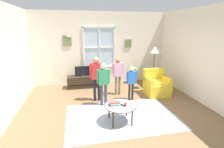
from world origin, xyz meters
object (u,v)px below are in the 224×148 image
coffee_table (120,106)px  potted_plant_by_window (133,74)px  television (82,71)px  person_red_shirt (96,74)px  cup (126,104)px  remote_near_books (123,105)px  floor_lamp (155,54)px  tv_stand (83,82)px  person_pink_shirt (118,72)px  person_blue_shirt (131,79)px  book_stack (114,103)px  armchair (157,85)px  person_green_shirt (103,79)px

coffee_table → potted_plant_by_window: bearing=65.6°
television → person_red_shirt: 1.44m
cup → remote_near_books: 0.07m
television → floor_lamp: size_ratio=0.36×
tv_stand → person_pink_shirt: size_ratio=0.90×
tv_stand → potted_plant_by_window: potted_plant_by_window is taller
person_pink_shirt → potted_plant_by_window: person_pink_shirt is taller
floor_lamp → potted_plant_by_window: bearing=120.6°
person_blue_shirt → floor_lamp: size_ratio=0.69×
coffee_table → person_blue_shirt: bearing=61.2°
tv_stand → book_stack: 2.83m
person_red_shirt → person_blue_shirt: bearing=-9.6°
coffee_table → remote_near_books: size_ratio=5.71×
book_stack → person_red_shirt: 1.45m
tv_stand → person_red_shirt: 1.56m
armchair → book_stack: 2.35m
person_pink_shirt → person_green_shirt: bearing=-129.4°
potted_plant_by_window → floor_lamp: 1.36m
television → floor_lamp: (2.57, -0.73, 0.68)m
book_stack → person_red_shirt: bearing=100.6°
floor_lamp → person_pink_shirt: bearing=-169.1°
television → cup: 2.99m
television → person_red_shirt: (0.37, -1.37, 0.23)m
armchair → person_pink_shirt: size_ratio=0.67×
coffee_table → person_pink_shirt: bearing=78.0°
cup → armchair: bearing=44.8°
coffee_table → remote_near_books: 0.07m
book_stack → person_blue_shirt: bearing=55.5°
person_red_shirt → tv_stand: bearing=105.1°
remote_near_books → person_pink_shirt: (0.32, 1.82, 0.36)m
coffee_table → person_red_shirt: 1.55m
armchair → book_stack: armchair is taller
coffee_table → potted_plant_by_window: 3.18m
armchair → potted_plant_by_window: bearing=105.4°
armchair → remote_near_books: (-1.64, -1.55, 0.13)m
book_stack → coffee_table: bearing=-20.2°
television → person_green_shirt: bearing=-73.5°
coffee_table → cup: bearing=-26.6°
tv_stand → cup: 3.00m
book_stack → potted_plant_by_window: potted_plant_by_window is taller
armchair → person_green_shirt: 2.05m
person_green_shirt → person_blue_shirt: bearing=13.0°
person_blue_shirt → person_green_shirt: (-0.92, -0.21, 0.12)m
book_stack → potted_plant_by_window: size_ratio=0.35×
armchair → potted_plant_by_window: armchair is taller
armchair → person_green_shirt: (-1.94, -0.48, 0.48)m
armchair → coffee_table: armchair is taller
armchair → person_blue_shirt: (-1.01, -0.27, 0.36)m
television → coffee_table: 2.90m
cup → floor_lamp: 2.84m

